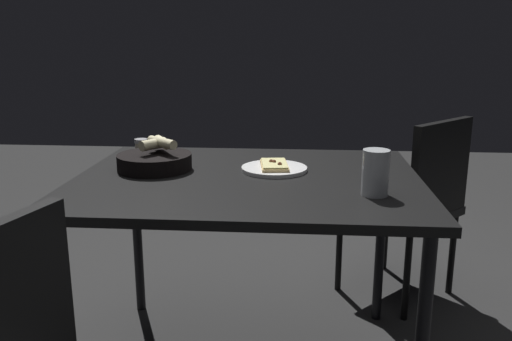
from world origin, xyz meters
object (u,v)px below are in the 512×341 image
beer_glass (375,174)px  bread_basket (155,160)px  dining_table (248,193)px  pepper_shaker (141,149)px  chair_near (414,198)px  pizza_plate (274,168)px

beer_glass → bread_basket: bearing=160.9°
bread_basket → dining_table: bearing=-11.7°
pepper_shaker → chair_near: chair_near is taller
beer_glass → chair_near: (0.30, 0.80, -0.31)m
beer_glass → pepper_shaker: beer_glass is taller
pizza_plate → beer_glass: size_ratio=1.68×
bread_basket → pizza_plate: bearing=2.4°
dining_table → bread_basket: size_ratio=4.42×
pepper_shaker → chair_near: bearing=17.2°
pizza_plate → beer_glass: (0.32, -0.28, 0.05)m
dining_table → beer_glass: bearing=-25.0°
pizza_plate → bread_basket: (-0.43, -0.02, 0.02)m
beer_glass → pepper_shaker: bearing=152.4°
chair_near → dining_table: bearing=-139.0°
bread_basket → pepper_shaker: bread_basket is taller
pizza_plate → dining_table: bearing=-134.9°
dining_table → pizza_plate: pizza_plate is taller
pizza_plate → chair_near: chair_near is taller
chair_near → pizza_plate: bearing=-139.7°
dining_table → chair_near: (0.71, 0.61, -0.19)m
dining_table → pepper_shaker: 0.53m
beer_glass → chair_near: size_ratio=0.16×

